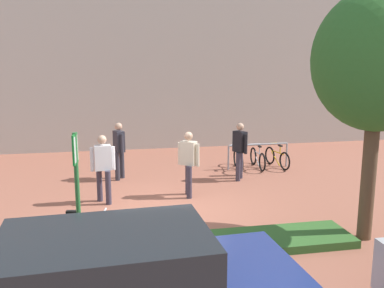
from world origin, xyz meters
name	(u,v)px	position (x,y,z in m)	size (l,w,h in m)	color
ground_plane	(166,211)	(0.00, 0.00, 0.00)	(60.00, 60.00, 0.00)	#9E5B47
building_facade	(138,23)	(0.00, 8.04, 5.00)	(28.00, 1.20, 10.00)	#B2ADA3
planter_strip	(173,248)	(-0.16, -2.20, 0.08)	(7.00, 1.10, 0.16)	#336028
tree_sidewalk	(378,61)	(3.69, -2.30, 3.49)	(2.43, 2.43, 4.85)	brown
parking_sign_post	(77,178)	(-1.82, -2.20, 1.51)	(0.08, 0.36, 2.30)	#2D7238
bike_at_sign	(84,237)	(-1.77, -2.01, 0.35)	(1.67, 0.43, 0.86)	black
bike_rack_cluster	(258,158)	(3.56, 3.56, 0.35)	(2.11, 1.57, 0.83)	#99999E
bollard_steel	(240,161)	(2.68, 2.76, 0.45)	(0.16, 0.16, 0.90)	#ADADB2
person_casual_tan	(189,160)	(0.74, 1.03, 0.98)	(0.51, 0.48, 1.72)	#383342
person_shirt_white	(103,165)	(-1.44, 0.92, 0.98)	(0.61, 0.44, 1.72)	#383342
person_suited_dark	(119,147)	(-0.99, 3.05, 0.98)	(0.36, 0.58, 1.72)	#2D2D38
person_suited_navy	(240,148)	(2.53, 2.32, 0.98)	(0.39, 0.56, 1.72)	#383342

